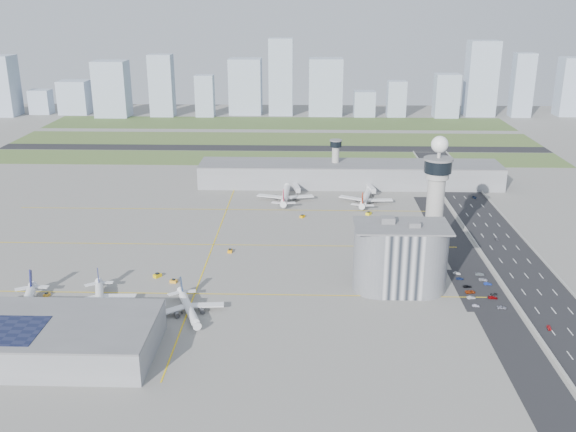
{
  "coord_description": "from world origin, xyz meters",
  "views": [
    {
      "loc": [
        9.39,
        -288.88,
        126.16
      ],
      "look_at": [
        0.0,
        35.0,
        15.0
      ],
      "focal_mm": 40.0,
      "sensor_mm": 36.0,
      "label": 1
    }
  ],
  "objects_px": {
    "car_lot_2": "(470,292)",
    "car_lot_7": "(493,297)",
    "car_hw_2": "(474,197)",
    "admin_building": "(400,258)",
    "tug_4": "(302,216)",
    "car_lot_4": "(460,278)",
    "car_lot_3": "(467,286)",
    "airplane_far_a": "(285,191)",
    "jet_bridge_near_2": "(149,321)",
    "airplane_far_b": "(366,194)",
    "tug_5": "(369,213)",
    "secondary_tower": "(335,158)",
    "jet_bridge_near_1": "(75,320)",
    "jet_bridge_near_0": "(2,319)",
    "airplane_near_b": "(99,294)",
    "tug_1": "(157,275)",
    "car_hw_4": "(437,173)",
    "car_lot_9": "(488,284)",
    "car_lot_11": "(480,274)",
    "control_tower": "(436,196)",
    "car_lot_0": "(476,305)",
    "tug_0": "(47,295)",
    "car_lot_1": "(471,297)",
    "car_lot_8": "(494,294)",
    "car_hw_0": "(549,328)",
    "jet_bridge_far_0": "(295,187)",
    "tug_2": "(173,281)",
    "car_lot_10": "(483,280)",
    "airplane_near_a": "(24,301)",
    "car_lot_5": "(457,273)",
    "tug_3": "(230,251)",
    "car_lot_6": "(502,307)",
    "jet_bridge_far_1": "(368,187)",
    "car_hw_1": "(497,239)"
  },
  "relations": [
    {
      "from": "airplane_far_b",
      "to": "car_lot_7",
      "type": "bearing_deg",
      "value": -150.57
    },
    {
      "from": "airplane_far_a",
      "to": "tug_5",
      "type": "xyz_separation_m",
      "value": [
        51.79,
        -28.86,
        -5.11
      ]
    },
    {
      "from": "airplane_far_b",
      "to": "tug_0",
      "type": "xyz_separation_m",
      "value": [
        -153.48,
        -142.06,
        -4.94
      ]
    },
    {
      "from": "tug_0",
      "to": "car_hw_2",
      "type": "bearing_deg",
      "value": 49.81
    },
    {
      "from": "control_tower",
      "to": "airplane_far_a",
      "type": "bearing_deg",
      "value": 126.31
    },
    {
      "from": "jet_bridge_far_0",
      "to": "jet_bridge_far_1",
      "type": "bearing_deg",
      "value": 80.0
    },
    {
      "from": "airplane_near_b",
      "to": "tug_5",
      "type": "xyz_separation_m",
      "value": [
        126.75,
        124.64,
        -4.11
      ]
    },
    {
      "from": "tug_1",
      "to": "car_lot_1",
      "type": "distance_m",
      "value": 144.59
    },
    {
      "from": "tug_4",
      "to": "car_lot_0",
      "type": "bearing_deg",
      "value": -22.85
    },
    {
      "from": "tug_1",
      "to": "car_hw_4",
      "type": "xyz_separation_m",
      "value": [
        168.35,
        191.79,
        -0.4
      ]
    },
    {
      "from": "airplane_far_a",
      "to": "jet_bridge_near_2",
      "type": "xyz_separation_m",
      "value": [
        -49.06,
        -172.33,
        -3.29
      ]
    },
    {
      "from": "car_lot_2",
      "to": "car_lot_11",
      "type": "height_order",
      "value": "car_lot_2"
    },
    {
      "from": "secondary_tower",
      "to": "car_lot_7",
      "type": "bearing_deg",
      "value": -71.02
    },
    {
      "from": "car_lot_2",
      "to": "car_lot_6",
      "type": "bearing_deg",
      "value": -154.84
    },
    {
      "from": "tug_5",
      "to": "car_lot_10",
      "type": "distance_m",
      "value": 104.83
    },
    {
      "from": "car_lot_1",
      "to": "car_hw_1",
      "type": "bearing_deg",
      "value": -32.86
    },
    {
      "from": "secondary_tower",
      "to": "jet_bridge_near_1",
      "type": "bearing_deg",
      "value": -118.17
    },
    {
      "from": "car_lot_5",
      "to": "car_lot_9",
      "type": "distance_m",
      "value": 16.39
    },
    {
      "from": "car_lot_3",
      "to": "car_hw_1",
      "type": "height_order",
      "value": "car_hw_1"
    },
    {
      "from": "control_tower",
      "to": "car_lot_4",
      "type": "relative_size",
      "value": 17.95
    },
    {
      "from": "airplane_near_a",
      "to": "car_lot_8",
      "type": "bearing_deg",
      "value": 82.75
    },
    {
      "from": "jet_bridge_far_0",
      "to": "car_lot_1",
      "type": "distance_m",
      "value": 182.26
    },
    {
      "from": "car_lot_9",
      "to": "car_lot_11",
      "type": "bearing_deg",
      "value": 7.76
    },
    {
      "from": "tug_0",
      "to": "car_hw_0",
      "type": "height_order",
      "value": "tug_0"
    },
    {
      "from": "tug_4",
      "to": "car_lot_4",
      "type": "height_order",
      "value": "tug_4"
    },
    {
      "from": "car_lot_11",
      "to": "secondary_tower",
      "type": "bearing_deg",
      "value": 18.59
    },
    {
      "from": "jet_bridge_near_1",
      "to": "car_lot_11",
      "type": "xyz_separation_m",
      "value": [
        175.94,
        54.85,
        -2.22
      ]
    },
    {
      "from": "airplane_far_b",
      "to": "tug_0",
      "type": "relative_size",
      "value": 14.56
    },
    {
      "from": "jet_bridge_near_1",
      "to": "car_lot_2",
      "type": "height_order",
      "value": "jet_bridge_near_1"
    },
    {
      "from": "airplane_far_b",
      "to": "jet_bridge_near_0",
      "type": "bearing_deg",
      "value": 148.13
    },
    {
      "from": "tug_3",
      "to": "tug_4",
      "type": "xyz_separation_m",
      "value": [
        37.3,
        56.65,
        -0.06
      ]
    },
    {
      "from": "car_hw_4",
      "to": "tug_3",
      "type": "bearing_deg",
      "value": -130.05
    },
    {
      "from": "tug_4",
      "to": "car_lot_3",
      "type": "relative_size",
      "value": 0.77
    },
    {
      "from": "car_lot_5",
      "to": "car_hw_1",
      "type": "bearing_deg",
      "value": -27.82
    },
    {
      "from": "car_hw_2",
      "to": "admin_building",
      "type": "bearing_deg",
      "value": -118.18
    },
    {
      "from": "tug_5",
      "to": "car_hw_0",
      "type": "height_order",
      "value": "tug_5"
    },
    {
      "from": "airplane_far_a",
      "to": "car_lot_3",
      "type": "bearing_deg",
      "value": -144.65
    },
    {
      "from": "car_lot_6",
      "to": "car_lot_10",
      "type": "height_order",
      "value": "car_lot_10"
    },
    {
      "from": "secondary_tower",
      "to": "airplane_near_b",
      "type": "height_order",
      "value": "secondary_tower"
    },
    {
      "from": "car_lot_2",
      "to": "car_lot_7",
      "type": "xyz_separation_m",
      "value": [
        8.59,
        -5.46,
        -0.04
      ]
    },
    {
      "from": "car_hw_0",
      "to": "jet_bridge_far_1",
      "type": "bearing_deg",
      "value": 114.14
    },
    {
      "from": "tug_3",
      "to": "car_hw_0",
      "type": "bearing_deg",
      "value": -28.26
    },
    {
      "from": "tug_2",
      "to": "tug_5",
      "type": "relative_size",
      "value": 0.88
    },
    {
      "from": "jet_bridge_near_2",
      "to": "tug_3",
      "type": "bearing_deg",
      "value": -6.04
    },
    {
      "from": "car_lot_1",
      "to": "car_hw_2",
      "type": "xyz_separation_m",
      "value": [
        38.26,
        150.27,
        -0.01
      ]
    },
    {
      "from": "tug_2",
      "to": "car_lot_10",
      "type": "distance_m",
      "value": 144.9
    },
    {
      "from": "tug_0",
      "to": "car_lot_9",
      "type": "bearing_deg",
      "value": 20.78
    },
    {
      "from": "airplane_far_b",
      "to": "tug_5",
      "type": "distance_m",
      "value": 25.7
    },
    {
      "from": "car_lot_2",
      "to": "car_lot_8",
      "type": "bearing_deg",
      "value": -108.9
    },
    {
      "from": "car_lot_8",
      "to": "tug_4",
      "type": "bearing_deg",
      "value": 31.39
    }
  ]
}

